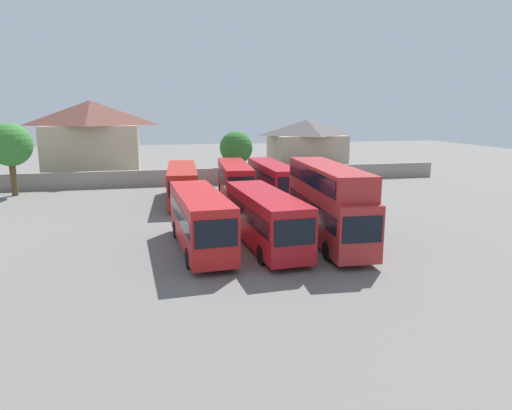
% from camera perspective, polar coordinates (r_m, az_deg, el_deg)
% --- Properties ---
extents(ground, '(140.00, 140.00, 0.00)m').
position_cam_1_polar(ground, '(46.16, -4.12, 1.29)').
color(ground, slate).
extents(depot_boundary_wall, '(56.00, 0.50, 1.80)m').
position_cam_1_polar(depot_boundary_wall, '(53.04, -5.32, 3.62)').
color(depot_boundary_wall, gray).
rests_on(depot_boundary_wall, ground).
extents(bus_1, '(3.10, 10.21, 3.53)m').
position_cam_1_polar(bus_1, '(27.80, -7.00, -1.57)').
color(bus_1, red).
rests_on(bus_1, ground).
extents(bus_2, '(3.16, 10.43, 3.41)m').
position_cam_1_polar(bus_2, '(28.20, 1.15, -1.42)').
color(bus_2, '#AF151D').
rests_on(bus_2, ground).
extents(bus_3, '(3.16, 11.48, 4.96)m').
position_cam_1_polar(bus_3, '(29.46, 8.98, 0.69)').
color(bus_3, '#AD2828').
rests_on(bus_3, ground).
extents(bus_4, '(3.23, 11.77, 3.26)m').
position_cam_1_polar(bus_4, '(42.79, -9.20, 2.87)').
color(bus_4, '#B32218').
rests_on(bus_4, ground).
extents(bus_5, '(3.22, 10.80, 3.49)m').
position_cam_1_polar(bus_5, '(43.03, -2.69, 3.22)').
color(bus_5, red).
rests_on(bus_5, ground).
extents(bus_6, '(2.58, 11.91, 3.35)m').
position_cam_1_polar(bus_6, '(44.17, 2.05, 3.35)').
color(bus_6, '#AF1723').
rests_on(bus_6, ground).
extents(house_terrace_left, '(11.55, 8.31, 9.54)m').
position_cam_1_polar(house_terrace_left, '(60.36, -19.73, 7.77)').
color(house_terrace_left, '#C6B293').
rests_on(house_terrace_left, ground).
extents(house_terrace_centre, '(9.34, 8.30, 7.12)m').
position_cam_1_polar(house_terrace_centre, '(61.67, 6.29, 7.29)').
color(house_terrace_centre, tan).
rests_on(house_terrace_centre, ground).
extents(tree_left_of_lot, '(3.99, 3.99, 5.90)m').
position_cam_1_polar(tree_left_of_lot, '(55.64, -2.50, 7.12)').
color(tree_left_of_lot, brown).
rests_on(tree_left_of_lot, ground).
extents(tree_behind_wall, '(4.21, 4.21, 7.18)m').
position_cam_1_polar(tree_behind_wall, '(51.02, -28.37, 6.59)').
color(tree_behind_wall, brown).
rests_on(tree_behind_wall, ground).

